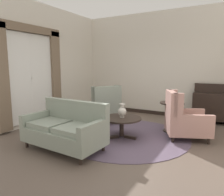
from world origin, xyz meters
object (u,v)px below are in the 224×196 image
side_table (172,114)px  settee (66,129)px  armchair_far_left (104,108)px  coffee_table (122,121)px  sideboard (213,106)px  armchair_foreground_right (184,120)px  porcelain_vase (122,111)px

side_table → settee: bearing=-126.5°
armchair_far_left → side_table: armchair_far_left is taller
coffee_table → armchair_far_left: armchair_far_left is taller
armchair_far_left → sideboard: sideboard is taller
armchair_foreground_right → coffee_table: bearing=92.9°
porcelain_vase → side_table: 1.32m
armchair_far_left → coffee_table: bearing=82.9°
porcelain_vase → sideboard: bearing=54.3°
settee → side_table: bearing=56.3°
coffee_table → side_table: (0.88, 0.99, 0.06)m
settee → armchair_foreground_right: (1.91, 1.74, 0.05)m
coffee_table → settee: (-0.68, -1.12, 0.01)m
porcelain_vase → side_table: size_ratio=0.42×
coffee_table → porcelain_vase: bearing=96.3°
porcelain_vase → settee: 1.34m
settee → armchair_far_left: 1.95m
porcelain_vase → armchair_far_left: armchair_far_left is taller
coffee_table → armchair_foreground_right: armchair_foreground_right is taller
side_table → armchair_far_left: bearing=-174.5°
armchair_foreground_right → side_table: 0.51m
armchair_far_left → sideboard: 3.12m
coffee_table → sideboard: size_ratio=0.79×
settee → armchair_foreground_right: armchair_foreground_right is taller
porcelain_vase → side_table: bearing=47.5°
armchair_far_left → sideboard: (2.69, 1.59, 0.05)m
porcelain_vase → settee: settee is taller
armchair_far_left → armchair_foreground_right: size_ratio=1.01×
porcelain_vase → armchair_foreground_right: armchair_foreground_right is taller
side_table → sideboard: (0.82, 1.41, 0.04)m
coffee_table → armchair_foreground_right: (1.24, 0.63, 0.05)m
settee → sideboard: sideboard is taller
armchair_far_left → porcelain_vase: bearing=83.7°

